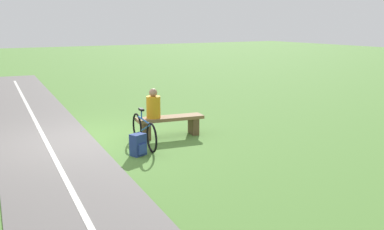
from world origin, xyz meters
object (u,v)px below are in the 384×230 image
person_seated (153,105)px  bicycle (144,131)px  bench (170,123)px  backpack (138,145)px

person_seated → bicycle: bearing=55.7°
bench → person_seated: person_seated is taller
bench → backpack: (1.29, 1.05, -0.11)m
person_seated → bicycle: 0.85m
bench → bicycle: bearing=36.1°
person_seated → backpack: bearing=59.9°
backpack → bicycle: bearing=-124.1°
bench → person_seated: bearing=-0.0°
backpack → bench: bearing=-140.8°
backpack → person_seated: bearing=-128.5°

